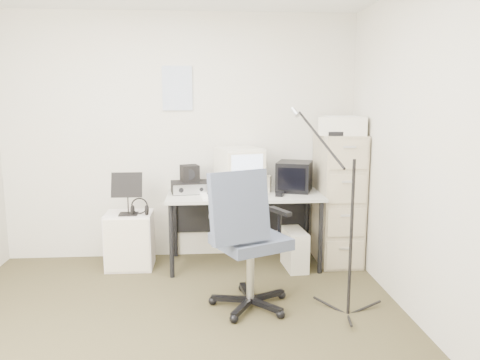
{
  "coord_description": "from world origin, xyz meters",
  "views": [
    {
      "loc": [
        0.25,
        -3.04,
        1.65
      ],
      "look_at": [
        0.55,
        0.95,
        0.95
      ],
      "focal_mm": 35.0,
      "sensor_mm": 36.0,
      "label": 1
    }
  ],
  "objects": [
    {
      "name": "floor",
      "position": [
        0.0,
        0.0,
        -0.01
      ],
      "size": [
        3.6,
        3.6,
        0.01
      ],
      "primitive_type": "cube",
      "color": "#3F3920",
      "rests_on": "ground"
    },
    {
      "name": "wall_back",
      "position": [
        0.0,
        1.8,
        1.25
      ],
      "size": [
        3.6,
        0.02,
        2.5
      ],
      "primitive_type": "cube",
      "color": "beige",
      "rests_on": "ground"
    },
    {
      "name": "wall_front",
      "position": [
        0.0,
        -1.8,
        1.25
      ],
      "size": [
        3.6,
        0.02,
        2.5
      ],
      "primitive_type": "cube",
      "color": "beige",
      "rests_on": "ground"
    },
    {
      "name": "wall_right",
      "position": [
        1.8,
        0.0,
        1.25
      ],
      "size": [
        0.02,
        3.6,
        2.5
      ],
      "primitive_type": "cube",
      "color": "beige",
      "rests_on": "ground"
    },
    {
      "name": "wall_calendar",
      "position": [
        -0.02,
        1.79,
        1.75
      ],
      "size": [
        0.3,
        0.02,
        0.44
      ],
      "primitive_type": "cube",
      "color": "white",
      "rests_on": "wall_back"
    },
    {
      "name": "filing_cabinet",
      "position": [
        1.58,
        1.48,
        0.65
      ],
      "size": [
        0.4,
        0.6,
        1.3
      ],
      "primitive_type": "cube",
      "color": "#C4B18A",
      "rests_on": "floor"
    },
    {
      "name": "printer",
      "position": [
        1.58,
        1.43,
        1.39
      ],
      "size": [
        0.51,
        0.41,
        0.17
      ],
      "primitive_type": "cube",
      "rotation": [
        0.0,
        0.0,
        -0.25
      ],
      "color": "beige",
      "rests_on": "filing_cabinet"
    },
    {
      "name": "desk",
      "position": [
        0.63,
        1.45,
        0.36
      ],
      "size": [
        1.5,
        0.7,
        0.73
      ],
      "primitive_type": "cube",
      "color": "beige",
      "rests_on": "floor"
    },
    {
      "name": "crt_monitor",
      "position": [
        0.58,
        1.52,
        0.95
      ],
      "size": [
        0.5,
        0.51,
        0.44
      ],
      "primitive_type": "cube",
      "rotation": [
        0.0,
        0.0,
        0.28
      ],
      "color": "beige",
      "rests_on": "desk"
    },
    {
      "name": "crt_tv",
      "position": [
        1.14,
        1.53,
        0.88
      ],
      "size": [
        0.42,
        0.43,
        0.3
      ],
      "primitive_type": "cube",
      "rotation": [
        0.0,
        0.0,
        -0.34
      ],
      "color": "black",
      "rests_on": "desk"
    },
    {
      "name": "desk_speaker",
      "position": [
        0.85,
        1.5,
        0.81
      ],
      "size": [
        0.11,
        0.11,
        0.16
      ],
      "primitive_type": "cube",
      "rotation": [
        0.0,
        0.0,
        -0.37
      ],
      "color": "beige",
      "rests_on": "desk"
    },
    {
      "name": "keyboard",
      "position": [
        0.58,
        1.22,
        0.74
      ],
      "size": [
        0.43,
        0.19,
        0.02
      ],
      "primitive_type": "cube",
      "rotation": [
        0.0,
        0.0,
        -0.11
      ],
      "color": "beige",
      "rests_on": "desk"
    },
    {
      "name": "mouse",
      "position": [
        0.96,
        1.3,
        0.75
      ],
      "size": [
        0.1,
        0.13,
        0.04
      ],
      "primitive_type": "cube",
      "rotation": [
        0.0,
        0.0,
        -0.32
      ],
      "color": "black",
      "rests_on": "desk"
    },
    {
      "name": "radio_receiver",
      "position": [
        0.11,
        1.53,
        0.78
      ],
      "size": [
        0.41,
        0.32,
        0.11
      ],
      "primitive_type": "cube",
      "rotation": [
        0.0,
        0.0,
        0.14
      ],
      "color": "black",
      "rests_on": "desk"
    },
    {
      "name": "radio_speaker",
      "position": [
        0.1,
        1.54,
        0.92
      ],
      "size": [
        0.2,
        0.2,
        0.16
      ],
      "primitive_type": "cube",
      "rotation": [
        0.0,
        0.0,
        0.31
      ],
      "color": "black",
      "rests_on": "radio_receiver"
    },
    {
      "name": "papers",
      "position": [
        0.33,
        1.3,
        0.74
      ],
      "size": [
        0.27,
        0.35,
        0.02
      ],
      "primitive_type": "cube",
      "rotation": [
        0.0,
        0.0,
        0.12
      ],
      "color": "white",
      "rests_on": "desk"
    },
    {
      "name": "pc_tower",
      "position": [
        1.11,
        1.3,
        0.19
      ],
      "size": [
        0.22,
        0.43,
        0.38
      ],
      "primitive_type": "cube",
      "rotation": [
        0.0,
        0.0,
        0.08
      ],
      "color": "beige",
      "rests_on": "floor"
    },
    {
      "name": "office_chair",
      "position": [
        0.6,
        0.47,
        0.57
      ],
      "size": [
        0.87,
        0.87,
        1.14
      ],
      "primitive_type": "cube",
      "rotation": [
        0.0,
        0.0,
        0.44
      ],
      "color": "#404964",
      "rests_on": "floor"
    },
    {
      "name": "side_cart",
      "position": [
        -0.5,
        1.45,
        0.28
      ],
      "size": [
        0.45,
        0.36,
        0.55
      ],
      "primitive_type": "cube",
      "rotation": [
        0.0,
        0.0,
        -0.01
      ],
      "color": "silver",
      "rests_on": "floor"
    },
    {
      "name": "music_stand",
      "position": [
        -0.49,
        1.37,
        0.76
      ],
      "size": [
        0.29,
        0.16,
        0.42
      ],
      "primitive_type": "cube",
      "rotation": [
        0.0,
        0.0,
        0.02
      ],
      "color": "black",
      "rests_on": "side_cart"
    },
    {
      "name": "headphones",
      "position": [
        -0.38,
        1.35,
        0.61
      ],
      "size": [
        0.19,
        0.19,
        0.03
      ],
      "primitive_type": "torus",
      "rotation": [
        0.0,
        0.0,
        -0.11
      ],
      "color": "black",
      "rests_on": "side_cart"
    },
    {
      "name": "mic_stand",
      "position": [
        1.34,
        0.29,
        0.79
      ],
      "size": [
        0.03,
        0.03,
        1.58
      ],
      "primitive_type": "cylinder",
      "rotation": [
        0.0,
        0.0,
        1.89
      ],
      "color": "black",
      "rests_on": "floor"
    }
  ]
}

